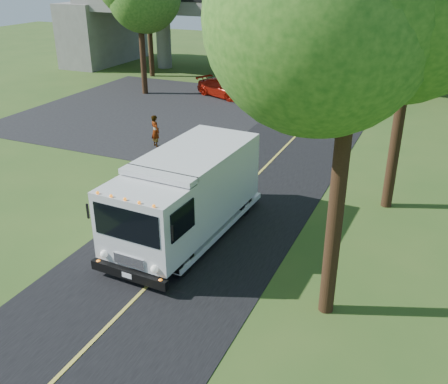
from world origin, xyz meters
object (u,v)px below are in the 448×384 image
Objects in this scene: step_van at (187,193)px; red_sedan at (223,88)px; traffic_signal at (259,51)px; utility_pole at (231,35)px; pedestrian at (155,131)px.

red_sedan is at bearing 113.17° from step_van.
utility_pole is (-1.50, -2.00, 1.40)m from traffic_signal.
pedestrian is at bearing -152.67° from red_sedan.
utility_pole is 13.04m from pedestrian.
utility_pole is at bearing 111.69° from step_van.
pedestrian is at bearing -92.77° from traffic_signal.
step_van is 1.70× the size of red_sedan.
traffic_signal is 1.13× the size of red_sedan.
red_sedan is (-1.94, -2.43, -2.53)m from traffic_signal.
traffic_signal reaches higher than pedestrian.
step_van is (7.13, -20.65, -2.85)m from utility_pole.
traffic_signal is 4.01m from red_sedan.
red_sedan is at bearing -52.57° from pedestrian.
traffic_signal is 2.86× the size of pedestrian.
step_van is at bearing -70.96° from utility_pole.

